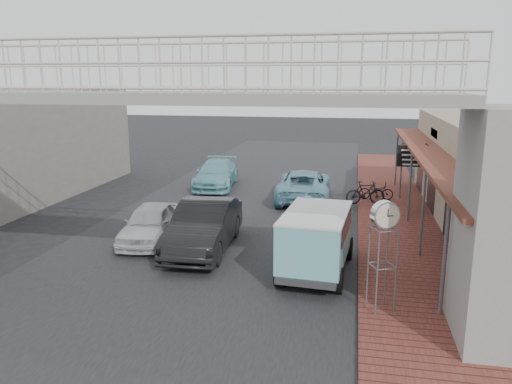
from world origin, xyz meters
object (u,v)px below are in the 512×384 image
at_px(white_hatchback, 150,223).
at_px(street_clock, 385,220).
at_px(dark_sedan, 204,226).
at_px(angkot_van, 317,233).
at_px(motorcycle_near, 376,191).
at_px(motorcycle_far, 365,193).
at_px(arrow_sign, 431,157).
at_px(angkot_curb, 304,185).
at_px(angkot_far, 216,174).

relative_size(white_hatchback, street_clock, 1.42).
xyz_separation_m(dark_sedan, angkot_van, (3.79, -1.31, 0.41)).
xyz_separation_m(motorcycle_near, motorcycle_far, (-0.49, -0.99, 0.12)).
bearing_deg(arrow_sign, motorcycle_far, 147.14).
relative_size(dark_sedan, angkot_curb, 0.95).
distance_m(street_clock, arrow_sign, 9.48).
xyz_separation_m(dark_sedan, arrow_sign, (7.74, 5.62, 1.67)).
xyz_separation_m(dark_sedan, motorcycle_far, (5.30, 6.94, -0.18)).
bearing_deg(street_clock, arrow_sign, 51.36).
xyz_separation_m(dark_sedan, street_clock, (5.50, -3.59, 1.53)).
relative_size(white_hatchback, dark_sedan, 0.79).
height_order(angkot_far, angkot_van, angkot_van).
bearing_deg(white_hatchback, motorcycle_near, 36.86).
xyz_separation_m(angkot_far, arrow_sign, (10.04, -3.99, 1.79)).
relative_size(dark_sedan, motorcycle_near, 3.14).
distance_m(white_hatchback, motorcycle_near, 10.85).
height_order(dark_sedan, motorcycle_far, dark_sedan).
height_order(angkot_van, motorcycle_far, angkot_van).
xyz_separation_m(white_hatchback, dark_sedan, (2.11, -0.50, 0.15)).
relative_size(angkot_far, motorcycle_far, 2.70).
xyz_separation_m(angkot_van, arrow_sign, (3.94, 6.94, 1.27)).
height_order(angkot_curb, motorcycle_far, angkot_curb).
bearing_deg(motorcycle_near, angkot_far, 78.97).
height_order(dark_sedan, arrow_sign, arrow_sign).
bearing_deg(angkot_van, arrow_sign, 64.94).
xyz_separation_m(angkot_far, angkot_van, (6.09, -10.93, 0.52)).
bearing_deg(angkot_far, angkot_van, -67.43).
relative_size(white_hatchback, angkot_curb, 0.75).
relative_size(motorcycle_far, arrow_sign, 0.59).
height_order(dark_sedan, motorcycle_near, dark_sedan).
distance_m(angkot_far, arrow_sign, 10.95).
relative_size(motorcycle_near, arrow_sign, 0.53).
relative_size(angkot_far, angkot_van, 1.18).
distance_m(white_hatchback, street_clock, 8.80).
bearing_deg(arrow_sign, street_clock, -108.10).
relative_size(white_hatchback, arrow_sign, 1.30).
bearing_deg(angkot_far, angkot_curb, -28.87).
bearing_deg(motorcycle_near, white_hatchback, 133.94).
height_order(motorcycle_near, street_clock, street_clock).
bearing_deg(white_hatchback, angkot_far, 84.83).
bearing_deg(dark_sedan, angkot_curb, 69.15).
bearing_deg(street_clock, dark_sedan, 121.89).
bearing_deg(angkot_far, dark_sedan, -83.12).
height_order(dark_sedan, street_clock, street_clock).
xyz_separation_m(street_clock, arrow_sign, (2.24, 9.21, 0.14)).
height_order(angkot_curb, angkot_far, angkot_curb).
height_order(street_clock, arrow_sign, arrow_sign).
bearing_deg(white_hatchback, motorcycle_far, 34.61).
xyz_separation_m(white_hatchback, angkot_curb, (4.61, 7.14, 0.06)).
height_order(white_hatchback, angkot_curb, angkot_curb).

